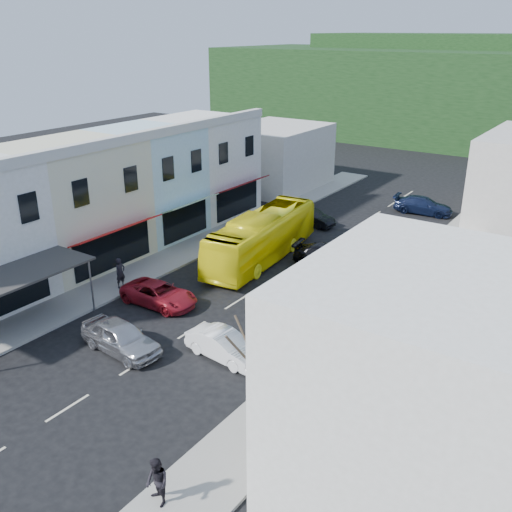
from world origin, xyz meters
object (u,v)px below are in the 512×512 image
(car_white, at_px, (224,345))
(car_red, at_px, (159,293))
(pedestrian_left, at_px, (121,274))
(pedestrian_right, at_px, (157,483))
(direction_sign, at_px, (276,339))
(street_tree, at_px, (260,374))
(car_silver, at_px, (121,338))
(bus, at_px, (262,238))
(traffic_signal, at_px, (472,177))

(car_white, distance_m, car_red, 6.98)
(pedestrian_left, relative_size, pedestrian_right, 1.00)
(direction_sign, xyz_separation_m, street_tree, (2.07, -4.35, 1.30))
(car_silver, bearing_deg, pedestrian_right, -121.96)
(bus, relative_size, pedestrian_left, 6.82)
(car_red, xyz_separation_m, street_tree, (11.33, -6.56, 2.42))
(car_white, relative_size, traffic_signal, 0.84)
(bus, xyz_separation_m, street_tree, (10.30, -15.60, 1.57))
(car_red, height_order, pedestrian_right, pedestrian_right)
(pedestrian_left, xyz_separation_m, traffic_signal, (12.56, 29.56, 1.61))
(pedestrian_left, xyz_separation_m, street_tree, (14.63, -6.75, 2.12))
(car_white, xyz_separation_m, direction_sign, (2.73, 0.26, 1.12))
(street_tree, bearing_deg, traffic_signal, 93.26)
(pedestrian_right, distance_m, traffic_signal, 40.82)
(pedestrian_left, distance_m, street_tree, 16.25)
(car_silver, distance_m, direction_sign, 7.81)
(street_tree, distance_m, traffic_signal, 36.38)
(bus, bearing_deg, traffic_signal, 62.37)
(car_red, height_order, pedestrian_left, pedestrian_left)
(car_red, xyz_separation_m, traffic_signal, (9.26, 29.76, 1.91))
(car_red, bearing_deg, bus, -7.91)
(bus, xyz_separation_m, car_silver, (0.95, -13.84, -0.85))
(car_white, xyz_separation_m, pedestrian_left, (-9.83, 2.66, 0.30))
(bus, height_order, car_red, bus)
(car_silver, height_order, pedestrian_right, pedestrian_right)
(bus, bearing_deg, car_red, -102.47)
(pedestrian_right, bearing_deg, car_white, 133.06)
(car_red, bearing_deg, pedestrian_left, 85.21)
(pedestrian_right, bearing_deg, direction_sign, 115.96)
(car_white, relative_size, pedestrian_right, 2.59)
(traffic_signal, bearing_deg, direction_sign, 68.52)
(car_white, distance_m, pedestrian_right, 9.34)
(direction_sign, bearing_deg, pedestrian_right, -90.33)
(car_red, bearing_deg, street_tree, -121.45)
(pedestrian_left, bearing_deg, car_silver, -131.76)
(bus, bearing_deg, pedestrian_right, -71.21)
(bus, height_order, car_silver, bus)
(car_silver, relative_size, pedestrian_left, 2.59)
(car_white, height_order, car_red, same)
(car_silver, relative_size, car_red, 0.96)
(car_red, bearing_deg, car_white, -112.05)
(car_white, distance_m, direction_sign, 2.96)
(bus, relative_size, pedestrian_right, 6.82)
(traffic_signal, bearing_deg, car_red, 51.23)
(pedestrian_left, relative_size, traffic_signal, 0.33)
(car_silver, xyz_separation_m, pedestrian_right, (8.29, -6.21, 0.30))
(traffic_signal, bearing_deg, pedestrian_left, 45.50)
(car_silver, relative_size, traffic_signal, 0.84)
(direction_sign, xyz_separation_m, traffic_signal, (0.00, 31.97, 0.79))
(bus, bearing_deg, car_silver, -92.03)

